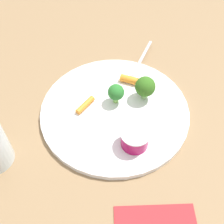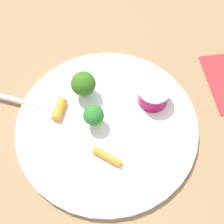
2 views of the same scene
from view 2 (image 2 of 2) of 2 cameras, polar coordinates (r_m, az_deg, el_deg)
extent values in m
plane|color=olive|center=(0.51, -0.96, -2.82)|extent=(2.40, 2.40, 0.00)
cylinder|color=white|center=(0.51, -0.97, -2.52)|extent=(0.31, 0.31, 0.01)
cylinder|color=#970B46|center=(0.52, 7.87, 3.20)|extent=(0.05, 0.05, 0.03)
cylinder|color=silver|center=(0.50, 8.11, 4.28)|extent=(0.05, 0.05, 0.00)
cylinder|color=#8BC26F|center=(0.53, -5.28, 3.89)|extent=(0.01, 0.01, 0.02)
sphere|color=#32651C|center=(0.51, -5.50, 5.40)|extent=(0.04, 0.04, 0.04)
cylinder|color=#82BF58|center=(0.50, -3.42, -1.78)|extent=(0.01, 0.01, 0.02)
sphere|color=#2A732C|center=(0.48, -3.55, -0.63)|extent=(0.03, 0.03, 0.03)
cylinder|color=orange|center=(0.52, -10.06, 0.50)|extent=(0.04, 0.04, 0.02)
cylinder|color=orange|center=(0.47, -0.92, -8.54)|extent=(0.04, 0.05, 0.01)
cube|color=#C4B5C0|center=(0.56, -18.50, 2.43)|extent=(0.10, 0.09, 0.00)
cube|color=#C4B5C0|center=(0.53, -10.69, 0.91)|extent=(0.02, 0.02, 0.00)
cube|color=#C4B5C0|center=(0.53, -10.82, 0.60)|extent=(0.02, 0.02, 0.00)
cube|color=#C4B5C0|center=(0.52, -10.95, 0.29)|extent=(0.02, 0.02, 0.00)
cube|color=#C4B5C0|center=(0.52, -11.09, -0.02)|extent=(0.02, 0.02, 0.00)
camera|label=1|loc=(0.45, 72.25, 31.92)|focal=46.20mm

